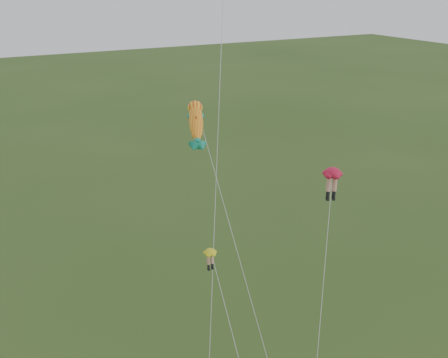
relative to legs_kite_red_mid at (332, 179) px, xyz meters
name	(u,v)px	position (x,y,z in m)	size (l,w,h in m)	color
legs_kite_red_mid	(332,179)	(0.00, 0.00, 0.00)	(5.41, 6.21, 12.08)	red
legs_kite_yellow	(214,266)	(-8.48, -0.49, -3.47)	(1.15, 4.47, 8.84)	yellow
fish_kite	(196,122)	(-7.83, 2.83, 3.97)	(3.33, 7.36, 16.63)	yellow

